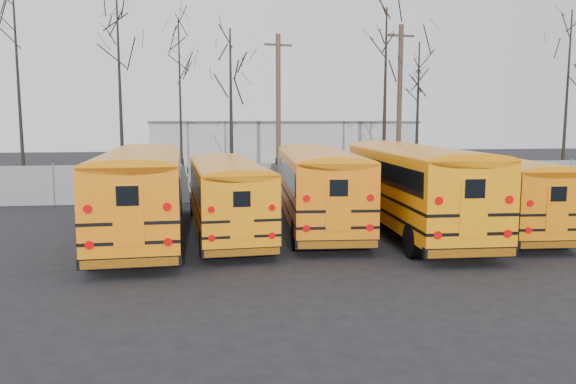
{
  "coord_description": "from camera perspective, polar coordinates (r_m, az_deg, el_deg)",
  "views": [
    {
      "loc": [
        -4.06,
        -17.18,
        4.28
      ],
      "look_at": [
        -1.32,
        3.31,
        1.6
      ],
      "focal_mm": 35.0,
      "sensor_mm": 36.0,
      "label": 1
    }
  ],
  "objects": [
    {
      "name": "ground",
      "position": [
        18.16,
        5.55,
        -6.28
      ],
      "size": [
        120.0,
        120.0,
        0.0
      ],
      "primitive_type": "plane",
      "color": "black",
      "rests_on": "ground"
    },
    {
      "name": "fence",
      "position": [
        29.64,
        0.3,
        1.03
      ],
      "size": [
        40.0,
        0.04,
        2.0
      ],
      "primitive_type": "cube",
      "color": "gray",
      "rests_on": "ground"
    },
    {
      "name": "distant_building",
      "position": [
        49.6,
        -0.59,
        4.75
      ],
      "size": [
        22.0,
        8.0,
        4.0
      ],
      "primitive_type": "cube",
      "color": "beige",
      "rests_on": "ground"
    },
    {
      "name": "bus_a",
      "position": [
        20.53,
        -14.62,
        0.58
      ],
      "size": [
        3.32,
        11.91,
        3.3
      ],
      "rotation": [
        0.0,
        0.0,
        0.05
      ],
      "color": "black",
      "rests_on": "ground"
    },
    {
      "name": "bus_b",
      "position": [
        20.79,
        -6.27,
        0.18
      ],
      "size": [
        3.1,
        10.43,
        2.88
      ],
      "rotation": [
        0.0,
        0.0,
        0.07
      ],
      "color": "black",
      "rests_on": "ground"
    },
    {
      "name": "bus_c",
      "position": [
        22.09,
        3.05,
        1.12
      ],
      "size": [
        3.32,
        11.56,
        3.2
      ],
      "rotation": [
        0.0,
        0.0,
        -0.06
      ],
      "color": "black",
      "rests_on": "ground"
    },
    {
      "name": "bus_d",
      "position": [
        21.63,
        12.5,
        1.11
      ],
      "size": [
        3.07,
        12.16,
        3.38
      ],
      "rotation": [
        0.0,
        0.0,
        -0.02
      ],
      "color": "black",
      "rests_on": "ground"
    },
    {
      "name": "bus_e",
      "position": [
        23.18,
        20.0,
        0.55
      ],
      "size": [
        2.91,
        10.48,
        2.9
      ],
      "rotation": [
        0.0,
        0.0,
        -0.05
      ],
      "color": "black",
      "rests_on": "ground"
    },
    {
      "name": "utility_pole_left",
      "position": [
        32.09,
        -0.99,
        8.01
      ],
      "size": [
        1.59,
        0.49,
        9.01
      ],
      "rotation": [
        0.0,
        0.0,
        0.23
      ],
      "color": "#4C3C2B",
      "rests_on": "ground"
    },
    {
      "name": "utility_pole_right",
      "position": [
        37.58,
        11.25,
        8.78
      ],
      "size": [
        1.83,
        0.41,
        10.29
      ],
      "rotation": [
        0.0,
        0.0,
        0.15
      ],
      "color": "#483628",
      "rests_on": "ground"
    },
    {
      "name": "tree_0",
      "position": [
        34.27,
        -25.72,
        9.91
      ],
      "size": [
        0.26,
        0.26,
        12.43
      ],
      "primitive_type": "cone",
      "color": "black",
      "rests_on": "ground"
    },
    {
      "name": "tree_1",
      "position": [
        35.43,
        -16.69,
        9.6
      ],
      "size": [
        0.26,
        0.26,
        11.68
      ],
      "primitive_type": "cone",
      "color": "black",
      "rests_on": "ground"
    },
    {
      "name": "tree_2",
      "position": [
        34.64,
        -10.88,
        8.64
      ],
      "size": [
        0.26,
        0.26,
        10.23
      ],
      "primitive_type": "cone",
      "color": "black",
      "rests_on": "ground"
    },
    {
      "name": "tree_3",
      "position": [
        31.88,
        -5.8,
        7.97
      ],
      "size": [
        0.26,
        0.26,
        9.25
      ],
      "primitive_type": "cone",
      "color": "black",
      "rests_on": "ground"
    },
    {
      "name": "tree_4",
      "position": [
        35.95,
        9.82,
        9.3
      ],
      "size": [
        0.26,
        0.26,
        11.09
      ],
      "primitive_type": "cone",
      "color": "black",
      "rests_on": "ground"
    },
    {
      "name": "tree_5",
      "position": [
        37.05,
        13.01,
        7.64
      ],
      "size": [
        0.26,
        0.26,
        9.13
      ],
      "primitive_type": "cone",
      "color": "black",
      "rests_on": "ground"
    },
    {
      "name": "tree_6",
      "position": [
        38.84,
        26.45,
        8.31
      ],
      "size": [
        0.26,
        0.26,
        10.85
      ],
      "primitive_type": "cone",
      "color": "black",
      "rests_on": "ground"
    }
  ]
}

